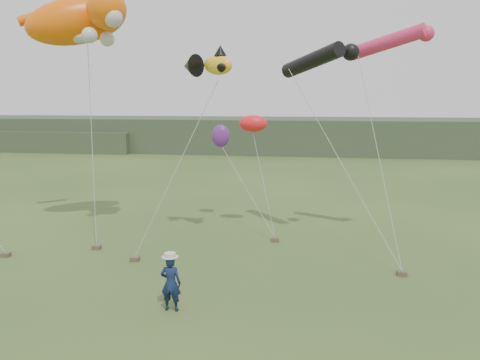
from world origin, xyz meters
name	(u,v)px	position (x,y,z in m)	size (l,w,h in m)	color
ground	(189,312)	(0.00, 0.00, 0.00)	(120.00, 120.00, 0.00)	#385123
headland	(258,135)	(-3.11, 44.69, 1.92)	(90.00, 13.00, 4.00)	#2D3D28
festival_attendant	(171,283)	(-0.57, 0.05, 0.86)	(0.63, 0.41, 1.72)	#111E42
sandbag_anchors	(180,254)	(-1.70, 4.88, 0.09)	(15.87, 3.99, 0.18)	brown
cat_kite	(83,19)	(-6.76, 7.71, 9.85)	(6.04, 4.25, 3.02)	#F66207
fish_kite	(208,65)	(-0.88, 6.87, 7.74)	(2.67, 1.75, 1.28)	yellow
tube_kites	(351,51)	(5.04, 7.94, 8.30)	(6.23, 3.16, 2.04)	black
misc_kites	(238,129)	(-0.05, 9.79, 4.87)	(2.97, 2.10, 1.67)	red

